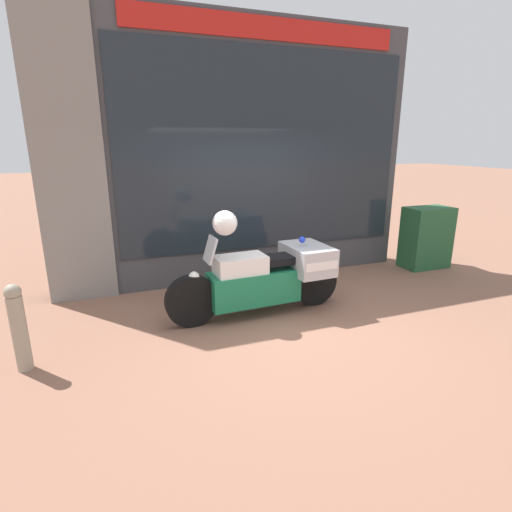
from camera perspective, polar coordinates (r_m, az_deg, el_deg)
name	(u,v)px	position (r m, az deg, el deg)	size (l,w,h in m)	color
ground_plane	(287,322)	(5.35, 4.40, -9.36)	(60.00, 60.00, 0.00)	#8E604C
shop_building	(213,155)	(6.58, -6.14, 14.12)	(5.97, 0.55, 4.14)	#424247
window_display	(260,248)	(7.09, 0.58, 1.15)	(4.58, 0.30, 1.94)	slate
paramedic_motorcycle	(270,275)	(5.44, 2.04, -2.79)	(2.48, 0.81, 1.15)	black
utility_cabinet	(426,238)	(8.08, 23.13, 2.44)	(0.84, 0.51, 1.13)	#235633
white_helmet	(225,223)	(5.01, -4.47, 4.72)	(0.31, 0.31, 0.31)	white
street_bollard	(19,326)	(4.75, -30.80, -8.64)	(0.16, 0.16, 0.94)	gray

